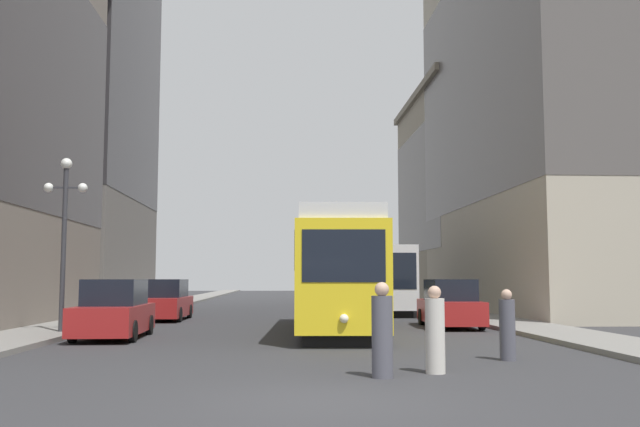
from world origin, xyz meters
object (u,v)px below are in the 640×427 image
(parked_car_left_near, at_px, (114,311))
(pedestrian_on_sidewalk, at_px, (382,333))
(streetcar, at_px, (337,271))
(parked_car_left_mid, at_px, (166,301))
(transit_bus, at_px, (373,277))
(pedestrian_crossing_near, at_px, (435,332))
(lamp_post_left_near, at_px, (65,217))
(pedestrian_crossing_far, at_px, (507,327))
(parked_car_right_far, at_px, (450,305))

(parked_car_left_near, xyz_separation_m, pedestrian_on_sidewalk, (7.07, -9.04, -0.02))
(streetcar, distance_m, parked_car_left_near, 7.56)
(pedestrian_on_sidewalk, bearing_deg, parked_car_left_mid, 172.26)
(transit_bus, distance_m, pedestrian_crossing_near, 25.02)
(parked_car_left_near, xyz_separation_m, pedestrian_crossing_near, (8.18, -8.51, -0.05))
(streetcar, relative_size, parked_car_left_near, 2.63)
(transit_bus, xyz_separation_m, pedestrian_on_sidewalk, (-3.16, -25.43, -1.12))
(streetcar, height_order, pedestrian_crossing_near, streetcar)
(transit_bus, bearing_deg, pedestrian_crossing_near, -95.76)
(streetcar, xyz_separation_m, lamp_post_left_near, (-9.02, -1.29, 1.74))
(pedestrian_crossing_far, distance_m, lamp_post_left_near, 14.58)
(parked_car_left_near, relative_size, parked_car_left_mid, 0.94)
(pedestrian_on_sidewalk, xyz_separation_m, lamp_post_left_near, (-8.97, 9.96, 3.02))
(pedestrian_crossing_near, bearing_deg, parked_car_left_mid, 152.37)
(pedestrian_crossing_far, bearing_deg, transit_bus, 61.01)
(parked_car_left_near, height_order, parked_car_left_mid, same)
(lamp_post_left_near, bearing_deg, pedestrian_crossing_near, -43.11)
(parked_car_left_near, bearing_deg, pedestrian_crossing_far, -33.37)
(parked_car_left_mid, height_order, pedestrian_crossing_far, parked_car_left_mid)
(parked_car_left_near, height_order, lamp_post_left_near, lamp_post_left_near)
(pedestrian_crossing_far, xyz_separation_m, pedestrian_on_sidewalk, (-3.23, -2.59, 0.08))
(transit_bus, bearing_deg, lamp_post_left_near, -129.15)
(parked_car_left_near, distance_m, lamp_post_left_near, 3.67)
(lamp_post_left_near, bearing_deg, pedestrian_crossing_far, -31.17)
(pedestrian_crossing_far, bearing_deg, parked_car_left_near, 118.79)
(transit_bus, relative_size, pedestrian_on_sidewalk, 6.99)
(parked_car_left_near, distance_m, parked_car_right_far, 12.33)
(parked_car_right_far, distance_m, pedestrian_crossing_far, 10.76)
(parked_car_left_mid, xyz_separation_m, parked_car_right_far, (11.58, -5.41, -0.00))
(transit_bus, xyz_separation_m, parked_car_left_near, (-10.23, -16.40, -1.10))
(parked_car_right_far, height_order, pedestrian_on_sidewalk, parked_car_right_far)
(parked_car_left_mid, distance_m, parked_car_right_far, 12.78)
(pedestrian_crossing_near, xyz_separation_m, pedestrian_crossing_far, (2.11, 2.06, -0.05))
(parked_car_left_mid, height_order, pedestrian_on_sidewalk, parked_car_left_mid)
(streetcar, bearing_deg, parked_car_left_near, -159.87)
(parked_car_right_far, relative_size, pedestrian_crossing_near, 2.89)
(pedestrian_crossing_near, bearing_deg, parked_car_left_near, 171.99)
(lamp_post_left_near, bearing_deg, transit_bus, 51.90)
(pedestrian_crossing_near, distance_m, lamp_post_left_near, 14.14)
(parked_car_left_near, relative_size, pedestrian_on_sidewalk, 2.63)
(parked_car_right_far, relative_size, pedestrian_on_sidewalk, 2.77)
(transit_bus, height_order, parked_car_right_far, transit_bus)
(parked_car_left_mid, bearing_deg, transit_bus, 33.98)
(parked_car_right_far, bearing_deg, pedestrian_crossing_near, 77.68)
(lamp_post_left_near, bearing_deg, parked_car_right_far, 13.81)
(lamp_post_left_near, bearing_deg, pedestrian_on_sidewalk, -48.02)
(parked_car_left_mid, relative_size, parked_car_right_far, 1.01)
(parked_car_left_mid, distance_m, lamp_post_left_near, 9.42)
(transit_bus, distance_m, lamp_post_left_near, 19.75)
(pedestrian_on_sidewalk, bearing_deg, streetcar, 151.29)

